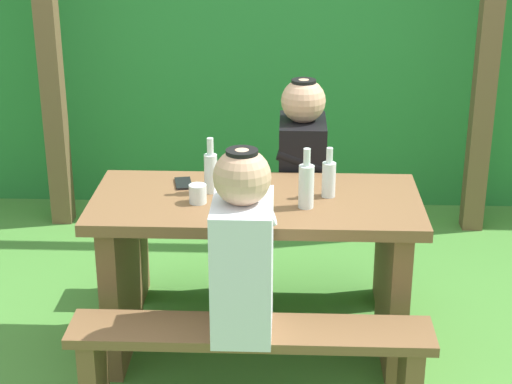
% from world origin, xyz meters
% --- Properties ---
extents(ground_plane, '(12.00, 12.00, 0.00)m').
position_xyz_m(ground_plane, '(0.00, 0.00, 0.00)').
color(ground_plane, '#4A8936').
extents(hedge_backdrop, '(6.40, 0.78, 2.17)m').
position_xyz_m(hedge_backdrop, '(0.00, 2.19, 1.09)').
color(hedge_backdrop, '#287C34').
rests_on(hedge_backdrop, ground_plane).
extents(pergola_post_left, '(0.12, 0.12, 2.03)m').
position_xyz_m(pergola_post_left, '(-1.25, 1.46, 1.02)').
color(pergola_post_left, brown).
rests_on(pergola_post_left, ground_plane).
extents(pergola_post_right, '(0.12, 0.12, 2.03)m').
position_xyz_m(pergola_post_right, '(1.25, 1.46, 1.02)').
color(pergola_post_right, brown).
rests_on(pergola_post_right, ground_plane).
extents(picnic_table, '(1.40, 0.64, 0.75)m').
position_xyz_m(picnic_table, '(0.00, 0.00, 0.51)').
color(picnic_table, brown).
rests_on(picnic_table, ground_plane).
extents(bench_near, '(1.40, 0.24, 0.43)m').
position_xyz_m(bench_near, '(0.00, -0.52, 0.31)').
color(bench_near, brown).
rests_on(bench_near, ground_plane).
extents(bench_far, '(1.40, 0.24, 0.43)m').
position_xyz_m(bench_far, '(0.00, 0.52, 0.31)').
color(bench_far, brown).
rests_on(bench_far, ground_plane).
extents(person_white_shirt, '(0.25, 0.35, 0.72)m').
position_xyz_m(person_white_shirt, '(-0.03, -0.51, 0.76)').
color(person_white_shirt, silver).
rests_on(person_white_shirt, bench_near).
extents(person_black_coat, '(0.25, 0.35, 0.72)m').
position_xyz_m(person_black_coat, '(0.20, 0.51, 0.76)').
color(person_black_coat, black).
rests_on(person_black_coat, bench_far).
extents(drinking_glass, '(0.07, 0.07, 0.08)m').
position_xyz_m(drinking_glass, '(-0.24, -0.06, 0.79)').
color(drinking_glass, silver).
rests_on(drinking_glass, picnic_table).
extents(bottle_left, '(0.06, 0.06, 0.24)m').
position_xyz_m(bottle_left, '(-0.20, 0.06, 0.85)').
color(bottle_left, silver).
rests_on(bottle_left, picnic_table).
extents(bottle_right, '(0.06, 0.06, 0.25)m').
position_xyz_m(bottle_right, '(0.21, -0.09, 0.85)').
color(bottle_right, silver).
rests_on(bottle_right, picnic_table).
extents(bottle_center, '(0.06, 0.06, 0.22)m').
position_xyz_m(bottle_center, '(0.31, 0.03, 0.84)').
color(bottle_center, silver).
rests_on(bottle_center, picnic_table).
extents(cell_phone, '(0.10, 0.15, 0.01)m').
position_xyz_m(cell_phone, '(-0.33, 0.15, 0.76)').
color(cell_phone, black).
rests_on(cell_phone, picnic_table).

